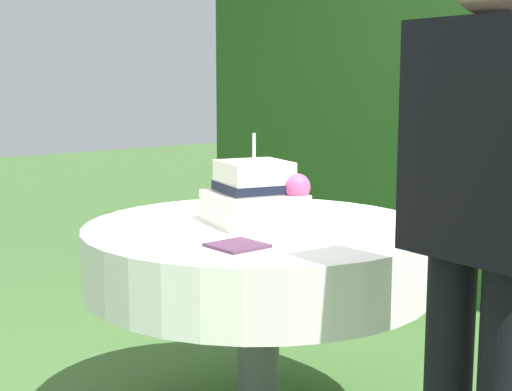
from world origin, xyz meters
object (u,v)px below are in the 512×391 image
(napkin_stack, at_px, (237,245))
(serving_plate_left, at_px, (364,212))
(wedding_cake, at_px, (256,195))
(serving_plate_right, at_px, (193,208))
(serving_plate_near, at_px, (144,216))
(serving_plate_far, at_px, (135,228))
(cake_table, at_px, (258,259))
(standing_person, at_px, (482,223))

(napkin_stack, bearing_deg, serving_plate_left, 99.54)
(wedding_cake, relative_size, serving_plate_right, 2.67)
(serving_plate_near, xyz_separation_m, serving_plate_far, (0.15, -0.14, 0.00))
(cake_table, relative_size, wedding_cake, 3.28)
(serving_plate_left, distance_m, standing_person, 1.04)
(serving_plate_near, bearing_deg, wedding_cake, 35.09)
(serving_plate_far, height_order, serving_plate_right, same)
(serving_plate_right, bearing_deg, serving_plate_near, -82.15)
(cake_table, xyz_separation_m, napkin_stack, (0.22, -0.27, 0.13))
(serving_plate_far, xyz_separation_m, serving_plate_right, (-0.19, 0.38, 0.00))
(serving_plate_near, bearing_deg, standing_person, 4.20)
(serving_plate_left, xyz_separation_m, serving_plate_right, (-0.49, -0.43, 0.00))
(serving_plate_left, xyz_separation_m, standing_person, (0.85, -0.57, 0.16))
(cake_table, xyz_separation_m, serving_plate_far, (-0.21, -0.36, 0.13))
(wedding_cake, relative_size, standing_person, 0.23)
(serving_plate_right, bearing_deg, serving_plate_far, -63.85)
(wedding_cake, bearing_deg, cake_table, -25.04)
(serving_plate_right, distance_m, napkin_stack, 0.68)
(serving_plate_left, bearing_deg, serving_plate_near, -124.60)
(cake_table, height_order, wedding_cake, wedding_cake)
(serving_plate_near, height_order, napkin_stack, serving_plate_near)
(cake_table, bearing_deg, serving_plate_left, 77.60)
(serving_plate_near, distance_m, napkin_stack, 0.58)
(serving_plate_near, height_order, serving_plate_left, same)
(serving_plate_far, height_order, serving_plate_left, same)
(serving_plate_far, distance_m, standing_person, 1.19)
(cake_table, relative_size, serving_plate_far, 11.52)
(serving_plate_right, bearing_deg, serving_plate_left, 40.72)
(cake_table, relative_size, standing_person, 0.75)
(serving_plate_near, height_order, serving_plate_far, same)
(cake_table, height_order, serving_plate_far, serving_plate_far)
(serving_plate_right, distance_m, standing_person, 1.36)
(serving_plate_left, bearing_deg, cake_table, -102.40)
(napkin_stack, relative_size, standing_person, 0.09)
(serving_plate_left, height_order, napkin_stack, serving_plate_left)
(serving_plate_near, xyz_separation_m, serving_plate_right, (-0.03, 0.24, 0.00))
(cake_table, height_order, napkin_stack, napkin_stack)
(serving_plate_near, distance_m, serving_plate_left, 0.81)
(serving_plate_left, height_order, standing_person, standing_person)
(cake_table, height_order, serving_plate_near, serving_plate_near)
(serving_plate_near, bearing_deg, napkin_stack, -4.53)
(napkin_stack, height_order, standing_person, standing_person)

